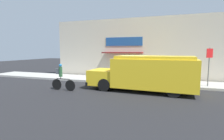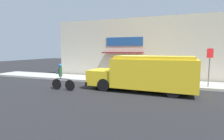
% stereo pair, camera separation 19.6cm
% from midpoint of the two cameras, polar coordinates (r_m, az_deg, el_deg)
% --- Properties ---
extents(ground_plane, '(70.00, 70.00, 0.00)m').
position_cam_midpoint_polar(ground_plane, '(12.91, 6.15, -4.98)').
color(ground_plane, '#232326').
extents(sidewalk, '(28.00, 2.63, 0.16)m').
position_cam_midpoint_polar(sidewalk, '(14.15, 7.44, -3.65)').
color(sidewalk, '#ADAAA3').
rests_on(sidewalk, ground_plane).
extents(storefront, '(15.95, 1.12, 5.36)m').
position_cam_midpoint_polar(storefront, '(15.51, 8.76, 6.85)').
color(storefront, beige).
rests_on(storefront, ground_plane).
extents(school_bus, '(6.73, 2.81, 2.21)m').
position_cam_midpoint_polar(school_bus, '(11.03, 11.44, -1.01)').
color(school_bus, yellow).
rests_on(school_bus, ground_plane).
extents(cyclist, '(1.72, 0.20, 1.70)m').
position_cam_midpoint_polar(cyclist, '(11.61, -15.72, -2.52)').
color(cyclist, black).
rests_on(cyclist, ground_plane).
extents(stop_sign_post, '(0.45, 0.45, 2.55)m').
position_cam_midpoint_polar(stop_sign_post, '(13.10, 29.65, 2.62)').
color(stop_sign_post, slate).
rests_on(stop_sign_post, sidewalk).
extents(trash_bin, '(0.48, 0.48, 0.94)m').
position_cam_midpoint_polar(trash_bin, '(14.01, 10.60, -1.53)').
color(trash_bin, '#38383D').
rests_on(trash_bin, sidewalk).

